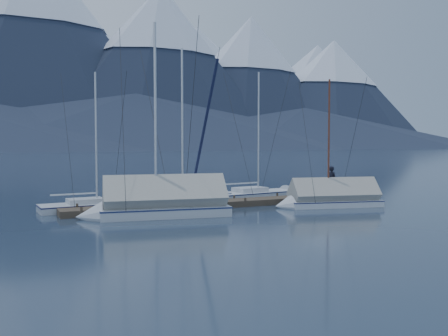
{
  "coord_description": "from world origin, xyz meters",
  "views": [
    {
      "loc": [
        -11.56,
        -22.28,
        3.61
      ],
      "look_at": [
        0.0,
        2.0,
        2.2
      ],
      "focal_mm": 38.0,
      "sensor_mm": 36.0,
      "label": 1
    }
  ],
  "objects_px": {
    "sailboat_covered_far": "(153,206)",
    "person": "(332,180)",
    "sailboat_open_left": "(105,207)",
    "sailboat_open_mid": "(190,199)",
    "sailboat_open_right": "(264,195)",
    "sailboat_covered_near": "(326,200)"
  },
  "relations": [
    {
      "from": "sailboat_open_left",
      "to": "sailboat_open_right",
      "type": "xyz_separation_m",
      "value": [
        10.74,
        1.19,
        0.02
      ]
    },
    {
      "from": "sailboat_open_left",
      "to": "person",
      "type": "relative_size",
      "value": 4.47
    },
    {
      "from": "sailboat_covered_near",
      "to": "sailboat_covered_far",
      "type": "distance_m",
      "value": 10.0
    },
    {
      "from": "sailboat_open_left",
      "to": "sailboat_open_right",
      "type": "relative_size",
      "value": 0.9
    },
    {
      "from": "sailboat_open_mid",
      "to": "sailboat_covered_far",
      "type": "xyz_separation_m",
      "value": [
        -3.86,
        -4.85,
        0.33
      ]
    },
    {
      "from": "sailboat_covered_near",
      "to": "person",
      "type": "bearing_deg",
      "value": 46.34
    },
    {
      "from": "sailboat_open_left",
      "to": "sailboat_covered_far",
      "type": "height_order",
      "value": "sailboat_covered_far"
    },
    {
      "from": "sailboat_open_right",
      "to": "person",
      "type": "xyz_separation_m",
      "value": [
        3.14,
        -3.13,
        1.09
      ]
    },
    {
      "from": "sailboat_covered_far",
      "to": "person",
      "type": "relative_size",
      "value": 5.7
    },
    {
      "from": "person",
      "to": "sailboat_covered_near",
      "type": "bearing_deg",
      "value": 118.48
    },
    {
      "from": "person",
      "to": "sailboat_open_left",
      "type": "bearing_deg",
      "value": 64.18
    },
    {
      "from": "sailboat_open_mid",
      "to": "sailboat_covered_near",
      "type": "distance_m",
      "value": 8.24
    },
    {
      "from": "sailboat_open_mid",
      "to": "sailboat_open_right",
      "type": "bearing_deg",
      "value": 0.18
    },
    {
      "from": "sailboat_open_left",
      "to": "sailboat_covered_far",
      "type": "bearing_deg",
      "value": -66.38
    },
    {
      "from": "sailboat_open_mid",
      "to": "sailboat_covered_far",
      "type": "distance_m",
      "value": 6.21
    },
    {
      "from": "sailboat_open_left",
      "to": "sailboat_open_mid",
      "type": "height_order",
      "value": "sailboat_open_mid"
    },
    {
      "from": "sailboat_open_right",
      "to": "person",
      "type": "distance_m",
      "value": 4.57
    },
    {
      "from": "sailboat_open_left",
      "to": "person",
      "type": "bearing_deg",
      "value": -7.96
    },
    {
      "from": "person",
      "to": "sailboat_covered_far",
      "type": "bearing_deg",
      "value": 80.17
    },
    {
      "from": "sailboat_open_left",
      "to": "person",
      "type": "height_order",
      "value": "sailboat_open_left"
    },
    {
      "from": "sailboat_covered_near",
      "to": "sailboat_open_mid",
      "type": "bearing_deg",
      "value": 137.9
    },
    {
      "from": "sailboat_open_right",
      "to": "sailboat_covered_near",
      "type": "bearing_deg",
      "value": -81.41
    }
  ]
}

